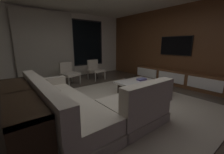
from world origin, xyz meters
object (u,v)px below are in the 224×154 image
object	(u,v)px
accent_chair_by_curtain	(68,72)
media_console	(175,78)
coffee_table	(142,88)
sectional_couch	(81,107)
accent_chair_near_window	(95,68)
console_table_behind_couch	(21,112)
mounted_tv	(175,46)
book_stack_on_coffee_table	(142,79)

from	to	relation	value
accent_chair_by_curtain	media_console	xyz separation A→B (m)	(2.92, -2.42, -0.18)
coffee_table	accent_chair_by_curtain	size ratio (longest dim) A/B	1.49
sectional_couch	accent_chair_near_window	world-z (taller)	sectional_couch
coffee_table	media_console	bearing A→B (deg)	-0.84
media_console	console_table_behind_couch	xyz separation A→B (m)	(-4.65, -0.10, 0.17)
sectional_couch	mounted_tv	distance (m)	4.08
accent_chair_by_curtain	media_console	size ratio (longest dim) A/B	0.25
sectional_couch	accent_chair_by_curtain	xyz separation A→B (m)	(0.82, 2.65, 0.14)
book_stack_on_coffee_table	accent_chair_near_window	distance (m)	2.28
book_stack_on_coffee_table	console_table_behind_couch	xyz separation A→B (m)	(-3.09, -0.30, 0.03)
book_stack_on_coffee_table	accent_chair_near_window	bearing A→B (deg)	95.37
accent_chair_near_window	console_table_behind_couch	world-z (taller)	accent_chair_near_window
sectional_couch	media_console	distance (m)	3.75
accent_chair_near_window	media_console	distance (m)	3.05
console_table_behind_couch	accent_chair_near_window	bearing A→B (deg)	41.86
coffee_table	console_table_behind_couch	size ratio (longest dim) A/B	0.55
media_console	console_table_behind_couch	size ratio (longest dim) A/B	1.48
sectional_couch	coffee_table	size ratio (longest dim) A/B	2.16
book_stack_on_coffee_table	mounted_tv	size ratio (longest dim) A/B	0.28
accent_chair_near_window	mounted_tv	world-z (taller)	mounted_tv
book_stack_on_coffee_table	console_table_behind_couch	bearing A→B (deg)	-174.41
coffee_table	console_table_behind_couch	world-z (taller)	console_table_behind_couch
sectional_couch	book_stack_on_coffee_table	size ratio (longest dim) A/B	7.98
book_stack_on_coffee_table	media_console	xyz separation A→B (m)	(1.57, -0.20, -0.14)
coffee_table	accent_chair_by_curtain	world-z (taller)	accent_chair_by_curtain
accent_chair_near_window	accent_chair_by_curtain	distance (m)	1.15
media_console	mounted_tv	size ratio (longest dim) A/B	2.73
accent_chair_by_curtain	media_console	bearing A→B (deg)	-39.58
sectional_couch	coffee_table	bearing A→B (deg)	7.30
accent_chair_by_curtain	book_stack_on_coffee_table	bearing A→B (deg)	-58.48
book_stack_on_coffee_table	media_console	size ratio (longest dim) A/B	0.10
coffee_table	console_table_behind_couch	bearing A→B (deg)	-177.53
accent_chair_near_window	console_table_behind_couch	distance (m)	3.86
accent_chair_near_window	accent_chair_by_curtain	bearing A→B (deg)	-177.15
coffee_table	mounted_tv	xyz separation A→B (m)	(1.91, 0.17, 1.16)
accent_chair_near_window	book_stack_on_coffee_table	bearing A→B (deg)	-84.63
media_console	mounted_tv	world-z (taller)	mounted_tv
coffee_table	media_console	size ratio (longest dim) A/B	0.37
coffee_table	console_table_behind_couch	distance (m)	2.94
accent_chair_near_window	mounted_tv	distance (m)	3.14
book_stack_on_coffee_table	console_table_behind_couch	size ratio (longest dim) A/B	0.15
book_stack_on_coffee_table	accent_chair_by_curtain	distance (m)	2.60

